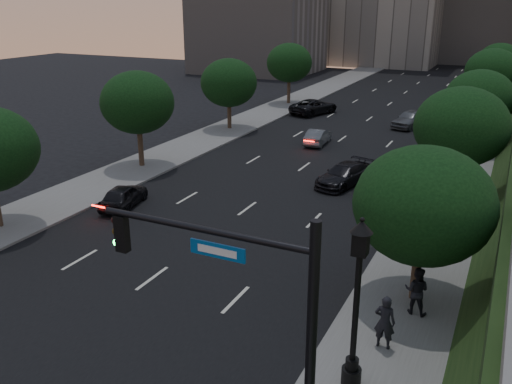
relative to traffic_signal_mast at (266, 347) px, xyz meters
The scene contains 23 objects.
ground 9.42m from the traffic_signal_mast, 167.34° to the left, with size 160.00×160.00×0.00m, color black.
road_surface 33.21m from the traffic_signal_mast, 104.85° to the left, with size 16.00×140.00×0.02m, color black.
sidewalk_right 32.15m from the traffic_signal_mast, 86.79° to the left, with size 4.50×140.00×0.15m, color slate.
sidewalk_left 37.16m from the traffic_signal_mast, 120.39° to the left, with size 4.50×140.00×0.15m, color slate.
office_block_filler 79.80m from the traffic_signal_mast, 115.61° to the left, with size 18.00×16.00×14.00m, color gray.
tree_right_a 10.08m from the traffic_signal_mast, 79.47° to the left, with size 5.20×5.20×6.24m.
tree_right_b 21.99m from the traffic_signal_mast, 85.20° to the left, with size 5.20×5.20×6.74m.
tree_right_c 34.95m from the traffic_signal_mast, 86.98° to the left, with size 5.20×5.20×6.24m.
tree_right_d 48.94m from the traffic_signal_mast, 87.85° to the left, with size 5.20×5.20×6.74m.
tree_right_e 63.93m from the traffic_signal_mast, 88.35° to the left, with size 5.20×5.20×6.24m.
tree_left_b 27.36m from the traffic_signal_mast, 133.31° to the left, with size 5.00×5.00×6.71m.
tree_left_c 37.88m from the traffic_signal_mast, 119.69° to the left, with size 5.00×5.00×6.34m.
tree_left_d 50.52m from the traffic_signal_mast, 111.80° to the left, with size 5.00×5.00×6.71m.
traffic_signal_mast is the anchor object (origin of this frame).
street_lamp 4.19m from the traffic_signal_mast, 74.78° to the left, with size 0.64×0.64×5.62m.
sedan_near_left 20.14m from the traffic_signal_mast, 138.61° to the left, with size 1.56×3.89×1.32m, color black.
sedan_mid_left 32.95m from the traffic_signal_mast, 107.28° to the left, with size 1.36×3.90×1.28m, color #565A5E.
sedan_far_left 45.28m from the traffic_signal_mast, 108.42° to the left, with size 2.56×5.55×1.54m, color black.
sedan_near_right 22.99m from the traffic_signal_mast, 102.09° to the left, with size 1.92×4.73×1.37m, color black.
sedan_far_right 41.16m from the traffic_signal_mast, 95.83° to the left, with size 1.91×4.74×1.62m, color #53565A.
pedestrian_a 6.87m from the traffic_signal_mast, 76.39° to the left, with size 0.70×0.46×1.91m, color black.
pedestrian_b 9.41m from the traffic_signal_mast, 76.75° to the left, with size 0.90×0.70×1.85m, color black.
pedestrian_c 15.40m from the traffic_signal_mast, 87.28° to the left, with size 1.01×0.42×1.73m, color black.
Camera 1 is at (12.81, -11.44, 11.18)m, focal length 38.00 mm.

